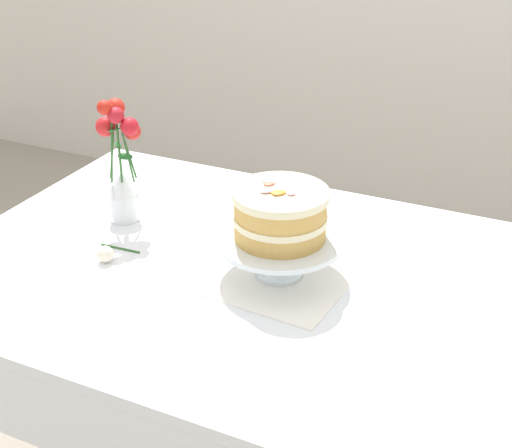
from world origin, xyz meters
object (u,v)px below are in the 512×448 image
object	(u,v)px
dining_table	(238,302)
fallen_rose	(106,254)
flower_vase	(121,167)
cake_stand	(280,244)
layer_cake	(280,214)

from	to	relation	value
dining_table	fallen_rose	size ratio (longest dim) A/B	12.99
flower_vase	fallen_rose	bearing A→B (deg)	-67.72
dining_table	flower_vase	size ratio (longest dim) A/B	4.21
cake_stand	fallen_rose	bearing A→B (deg)	-163.89
fallen_rose	layer_cake	bearing A→B (deg)	16.11
cake_stand	flower_vase	distance (m)	0.49
cake_stand	layer_cake	distance (m)	0.08
dining_table	fallen_rose	distance (m)	0.33
fallen_rose	dining_table	bearing A→B (deg)	17.69
flower_vase	layer_cake	bearing A→B (deg)	-10.38
layer_cake	fallen_rose	distance (m)	0.44
cake_stand	fallen_rose	xyz separation A→B (m)	(-0.40, -0.11, -0.06)
cake_stand	flower_vase	size ratio (longest dim) A/B	0.87
flower_vase	cake_stand	bearing A→B (deg)	-10.37
dining_table	layer_cake	size ratio (longest dim) A/B	6.55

